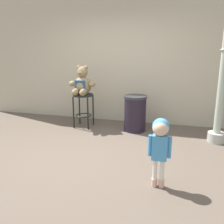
{
  "coord_description": "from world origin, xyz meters",
  "views": [
    {
      "loc": [
        1.37,
        -3.38,
        1.66
      ],
      "look_at": [
        0.28,
        0.53,
        0.62
      ],
      "focal_mm": 39.2,
      "sensor_mm": 36.0,
      "label": 1
    }
  ],
  "objects_px": {
    "trash_bin": "(135,113)",
    "bar_stool_with_teddy": "(83,103)",
    "child_walking": "(160,138)",
    "lamppost": "(222,81)",
    "teddy_bear": "(82,84)"
  },
  "relations": [
    {
      "from": "bar_stool_with_teddy",
      "to": "lamppost",
      "type": "relative_size",
      "value": 0.26
    },
    {
      "from": "lamppost",
      "to": "bar_stool_with_teddy",
      "type": "bearing_deg",
      "value": 175.28
    },
    {
      "from": "child_walking",
      "to": "teddy_bear",
      "type": "bearing_deg",
      "value": 170.92
    },
    {
      "from": "teddy_bear",
      "to": "child_walking",
      "type": "height_order",
      "value": "teddy_bear"
    },
    {
      "from": "bar_stool_with_teddy",
      "to": "trash_bin",
      "type": "xyz_separation_m",
      "value": [
        1.14,
        0.03,
        -0.16
      ]
    },
    {
      "from": "teddy_bear",
      "to": "child_walking",
      "type": "relative_size",
      "value": 0.7
    },
    {
      "from": "bar_stool_with_teddy",
      "to": "teddy_bear",
      "type": "bearing_deg",
      "value": -90.0
    },
    {
      "from": "teddy_bear",
      "to": "trash_bin",
      "type": "height_order",
      "value": "teddy_bear"
    },
    {
      "from": "trash_bin",
      "to": "bar_stool_with_teddy",
      "type": "bearing_deg",
      "value": -178.44
    },
    {
      "from": "bar_stool_with_teddy",
      "to": "lamppost",
      "type": "xyz_separation_m",
      "value": [
        2.7,
        -0.22,
        0.6
      ]
    },
    {
      "from": "child_walking",
      "to": "lamppost",
      "type": "height_order",
      "value": "lamppost"
    },
    {
      "from": "trash_bin",
      "to": "lamppost",
      "type": "height_order",
      "value": "lamppost"
    },
    {
      "from": "teddy_bear",
      "to": "lamppost",
      "type": "bearing_deg",
      "value": -4.08
    },
    {
      "from": "trash_bin",
      "to": "child_walking",
      "type": "bearing_deg",
      "value": -72.06
    },
    {
      "from": "trash_bin",
      "to": "lamppost",
      "type": "distance_m",
      "value": 1.76
    }
  ]
}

